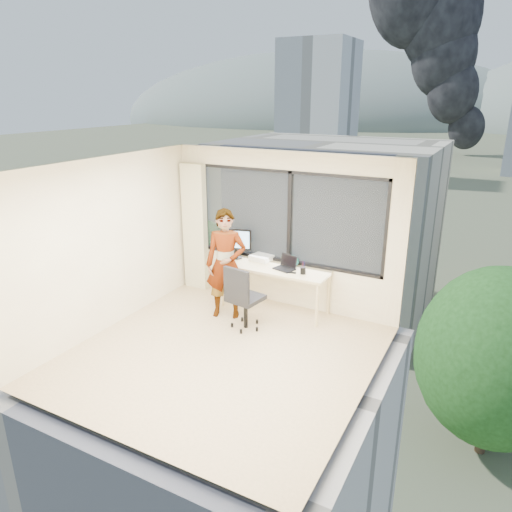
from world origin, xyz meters
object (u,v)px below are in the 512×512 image
Objects in this scene: person at (226,264)px; laptop at (284,263)px; handbag at (292,261)px; chair at (246,296)px; game_console at (262,258)px; desk at (275,289)px; monitor at (236,243)px.

person is 0.94m from laptop.
handbag is at bearing 94.02° from laptop.
chair is 1.09m from game_console.
desk is 1.71× the size of chair.
person reaches higher than desk.
laptop is at bearing -2.75° from desk.
monitor is at bearing 86.12° from person.
desk is 0.51m from laptop.
person is at bearing 162.87° from chair.
chair reaches higher than desk.
monitor reaches higher than chair.
person is at bearing -116.49° from handbag.
monitor is 0.50m from game_console.
handbag is at bearing 41.43° from desk.
desk is 0.60m from game_console.
desk is 5.20× the size of game_console.
handbag is (0.58, -0.04, 0.06)m from game_console.
monitor is at bearing 171.51° from desk.
person is at bearing -127.94° from laptop.
laptop is at bearing -23.04° from monitor.
chair is 0.59× the size of person.
person reaches higher than chair.
person is (-0.48, 0.23, 0.36)m from chair.
laptop reaches higher than handbag.
monitor is (-0.69, 0.91, 0.49)m from chair.
handbag reaches higher than desk.
handbag is (0.32, 0.98, 0.32)m from chair.
person reaches higher than game_console.
person reaches higher than handbag.
chair is at bearing -87.41° from handbag.
monitor is 1.03m from handbag.
person reaches higher than laptop.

